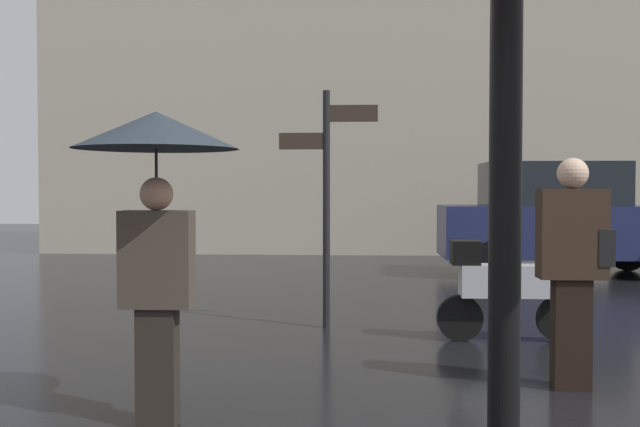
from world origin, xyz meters
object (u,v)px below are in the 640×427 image
object	(u,v)px
pedestrian_with_bag	(574,259)
parked_scooter	(505,286)
pedestrian_with_umbrella	(156,173)
street_signpost	(327,183)
parked_car_left	(560,218)

from	to	relation	value
pedestrian_with_bag	parked_scooter	distance (m)	1.85
pedestrian_with_umbrella	pedestrian_with_bag	distance (m)	3.16
pedestrian_with_bag	street_signpost	xyz separation A→B (m)	(-1.99, 2.43, 0.59)
pedestrian_with_umbrella	parked_car_left	world-z (taller)	pedestrian_with_umbrella
parked_scooter	parked_car_left	world-z (taller)	parked_car_left
pedestrian_with_umbrella	street_signpost	size ratio (longest dim) A/B	0.77
pedestrian_with_umbrella	street_signpost	world-z (taller)	street_signpost
pedestrian_with_bag	pedestrian_with_umbrella	bearing A→B (deg)	26.15
parked_car_left	street_signpost	xyz separation A→B (m)	(-3.89, -5.34, 0.58)
pedestrian_with_bag	parked_car_left	size ratio (longest dim) A/B	0.41
parked_scooter	parked_car_left	distance (m)	6.35
parked_car_left	pedestrian_with_umbrella	bearing A→B (deg)	-102.39
pedestrian_with_bag	street_signpost	world-z (taller)	street_signpost
parked_scooter	pedestrian_with_bag	bearing A→B (deg)	-87.20
street_signpost	parked_scooter	bearing A→B (deg)	-19.45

